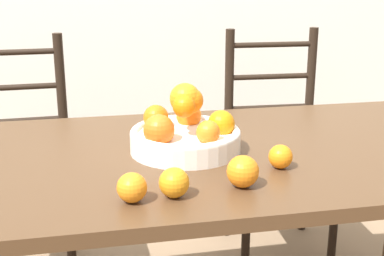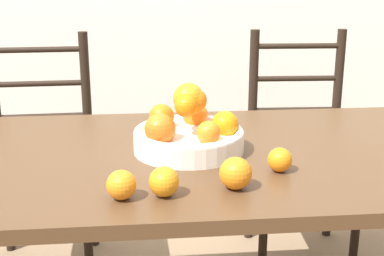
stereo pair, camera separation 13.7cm
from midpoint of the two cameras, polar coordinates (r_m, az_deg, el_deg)
dining_table at (r=1.52m, az=-1.81°, el=-5.85°), size 1.90×0.84×0.75m
fruit_bowl at (r=1.47m, az=-3.41°, el=-0.43°), size 0.31×0.31×0.19m
orange_loose_0 at (r=1.24m, az=2.28°, el=-4.71°), size 0.08×0.08×0.08m
orange_loose_1 at (r=1.36m, az=6.60°, el=-3.10°), size 0.06×0.06×0.06m
orange_loose_2 at (r=1.19m, az=-5.25°, el=-5.89°), size 0.07×0.07×0.07m
orange_loose_3 at (r=1.18m, az=-9.78°, el=-6.35°), size 0.07×0.07×0.07m
chair_left at (r=2.27m, az=-19.81°, el=-3.81°), size 0.43×0.41×0.99m
chair_right at (r=2.37m, az=7.44°, el=-2.11°), size 0.44×0.42×0.99m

